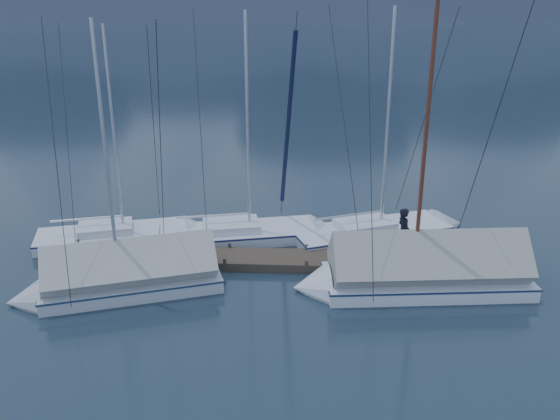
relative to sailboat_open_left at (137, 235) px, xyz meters
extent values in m
plane|color=black|center=(6.10, -4.12, -0.17)|extent=(1000.00, 1000.00, 0.00)
cube|color=#382D23|center=(6.10, -2.12, 0.00)|extent=(18.00, 1.50, 0.34)
cube|color=black|center=(0.10, -2.12, -0.22)|extent=(3.00, 1.30, 0.30)
cube|color=black|center=(6.10, -2.12, -0.22)|extent=(3.00, 1.30, 0.30)
cube|color=black|center=(12.10, -2.12, -0.22)|extent=(3.00, 1.30, 0.30)
cylinder|color=#382D23|center=(-1.90, -1.42, 0.18)|extent=(0.12, 0.12, 0.35)
cylinder|color=#382D23|center=(-1.90, -2.82, 0.18)|extent=(0.12, 0.12, 0.35)
cylinder|color=#382D23|center=(1.10, -1.42, 0.18)|extent=(0.12, 0.12, 0.35)
cylinder|color=#382D23|center=(1.10, -2.82, 0.18)|extent=(0.12, 0.12, 0.35)
cylinder|color=#382D23|center=(4.10, -1.42, 0.18)|extent=(0.12, 0.12, 0.35)
cylinder|color=#382D23|center=(4.10, -2.82, 0.18)|extent=(0.12, 0.12, 0.35)
cylinder|color=#382D23|center=(7.10, -1.42, 0.18)|extent=(0.12, 0.12, 0.35)
cylinder|color=#382D23|center=(7.10, -2.82, 0.18)|extent=(0.12, 0.12, 0.35)
cylinder|color=#382D23|center=(10.10, -1.42, 0.18)|extent=(0.12, 0.12, 0.35)
cylinder|color=#382D23|center=(10.10, -2.82, 0.18)|extent=(0.12, 0.12, 0.35)
cylinder|color=#382D23|center=(13.10, -1.42, 0.18)|extent=(0.12, 0.12, 0.35)
cylinder|color=#382D23|center=(13.10, -2.82, 0.18)|extent=(0.12, 0.12, 0.35)
cube|color=silver|center=(-0.87, -0.25, -0.04)|extent=(6.43, 3.67, 0.67)
cube|color=silver|center=(-0.87, -0.25, -0.35)|extent=(5.29, 2.53, 0.31)
cube|color=navy|center=(-0.87, -0.25, 0.24)|extent=(6.49, 3.70, 0.06)
cone|color=silver|center=(2.50, 0.73, -0.04)|extent=(1.62, 2.19, 1.95)
cube|color=silver|center=(-1.16, -0.34, 0.44)|extent=(2.45, 1.97, 0.31)
cylinder|color=#B2B7BF|center=(-0.48, -0.14, 4.36)|extent=(0.12, 0.12, 8.14)
cylinder|color=#B2B7BF|center=(-1.85, -0.54, 0.90)|extent=(2.66, 0.86, 0.09)
cylinder|color=#26262B|center=(0.98, 0.29, 4.36)|extent=(0.89, 2.96, 8.15)
cube|color=silver|center=(4.28, 0.17, -0.04)|extent=(6.76, 3.53, 0.71)
cube|color=silver|center=(4.28, 0.17, -0.36)|extent=(5.60, 2.37, 0.32)
cube|color=#1E1A50|center=(4.28, 0.17, 0.26)|extent=(6.83, 3.56, 0.06)
cone|color=silver|center=(7.90, 1.00, -0.04)|extent=(1.61, 2.27, 2.06)
cube|color=silver|center=(3.97, 0.10, 0.48)|extent=(2.53, 1.97, 0.32)
cylinder|color=#B2B7BF|center=(4.70, 0.27, 4.61)|extent=(0.13, 0.13, 8.59)
cylinder|color=#B2B7BF|center=(3.24, -0.07, 0.96)|extent=(2.85, 0.74, 0.10)
cylinder|color=#26262B|center=(6.27, 0.63, 4.61)|extent=(0.75, 3.17, 8.60)
cube|color=silver|center=(9.77, 0.62, -0.04)|extent=(6.88, 4.45, 0.72)
cube|color=silver|center=(9.77, 0.62, -0.36)|extent=(5.61, 3.18, 0.33)
cube|color=navy|center=(9.77, 0.62, 0.27)|extent=(6.95, 4.50, 0.07)
cone|color=silver|center=(13.26, 2.02, -0.04)|extent=(1.89, 2.39, 2.09)
cube|color=silver|center=(9.47, 0.50, 0.49)|extent=(2.69, 2.27, 0.33)
cylinder|color=#B2B7BF|center=(10.17, 0.78, 4.68)|extent=(0.13, 0.13, 8.72)
cylinder|color=#B2B7BF|center=(8.76, 0.21, 0.98)|extent=(2.77, 1.19, 0.10)
cylinder|color=#26262B|center=(11.69, 1.39, 4.68)|extent=(1.25, 3.07, 8.73)
cube|color=white|center=(11.26, -3.73, -0.03)|extent=(7.20, 3.18, 0.74)
cube|color=white|center=(11.26, -3.73, -0.37)|extent=(6.05, 1.96, 0.34)
cube|color=navy|center=(11.26, -3.73, 0.28)|extent=(7.28, 3.21, 0.07)
cone|color=white|center=(7.28, -4.14, -0.03)|extent=(1.48, 2.49, 2.38)
cylinder|color=#592819|center=(10.81, -3.78, 4.85)|extent=(0.14, 0.14, 9.02)
cylinder|color=#592819|center=(12.38, -3.62, 1.02)|extent=(3.14, 0.42, 0.10)
cylinder|color=#26262B|center=(9.07, -3.96, 4.85)|extent=(0.39, 3.50, 9.03)
cube|color=#9A9990|center=(11.26, -3.73, 0.79)|extent=(6.86, 3.19, 2.52)
cube|color=silver|center=(1.13, -4.45, -0.04)|extent=(6.34, 3.96, 0.70)
cube|color=silver|center=(1.13, -4.45, -0.36)|extent=(5.18, 2.76, 0.32)
cube|color=navy|center=(1.13, -4.45, 0.26)|extent=(6.40, 4.00, 0.06)
cone|color=silver|center=(-2.15, -5.58, -0.04)|extent=(1.78, 2.32, 2.05)
cylinder|color=#B2B7BF|center=(0.73, -4.59, 4.58)|extent=(0.13, 0.13, 8.53)
cylinder|color=#B2B7BF|center=(2.14, -4.11, 0.95)|extent=(2.57, 0.97, 0.10)
cylinder|color=#26262B|center=(-0.68, -5.08, 4.58)|extent=(1.01, 2.85, 8.54)
cube|color=#ACABA1|center=(1.13, -4.45, 0.74)|extent=(6.07, 3.90, 2.17)
imported|color=black|center=(10.68, -1.85, 1.13)|extent=(0.67, 0.81, 1.91)
camera|label=1|loc=(7.17, -22.35, 9.61)|focal=38.00mm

